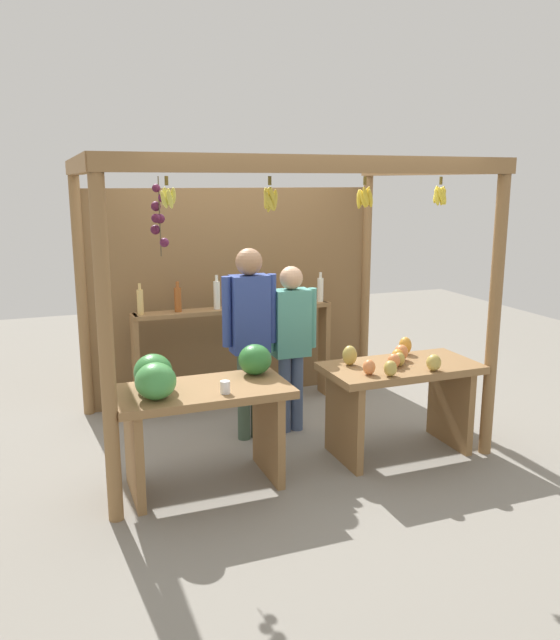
{
  "coord_description": "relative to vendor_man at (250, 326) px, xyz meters",
  "views": [
    {
      "loc": [
        -1.87,
        -5.09,
        2.22
      ],
      "look_at": [
        0.0,
        -0.21,
        1.08
      ],
      "focal_mm": 35.8,
      "sensor_mm": 36.0,
      "label": 1
    }
  ],
  "objects": [
    {
      "name": "bottle_shelf_unit",
      "position": [
        0.13,
        0.87,
        -0.23
      ],
      "size": [
        2.01,
        0.22,
        1.33
      ],
      "color": "olive",
      "rests_on": "ground"
    },
    {
      "name": "ground_plane",
      "position": [
        0.22,
        0.07,
        -1.01
      ],
      "size": [
        12.0,
        12.0,
        0.0
      ],
      "primitive_type": "plane",
      "color": "gray",
      "rests_on": "ground"
    },
    {
      "name": "vendor_woman",
      "position": [
        0.39,
        0.03,
        -0.12
      ],
      "size": [
        0.48,
        0.2,
        1.5
      ],
      "rotation": [
        0.0,
        0.0,
        -0.03
      ],
      "color": "#46597F",
      "rests_on": "ground"
    },
    {
      "name": "vendor_man",
      "position": [
        0.0,
        0.0,
        0.0
      ],
      "size": [
        0.48,
        0.23,
        1.67
      ],
      "rotation": [
        0.0,
        0.0,
        0.07
      ],
      "color": "#415744",
      "rests_on": "ground"
    },
    {
      "name": "fruit_counter_right",
      "position": [
        1.04,
        -0.73,
        -0.44
      ],
      "size": [
        1.26,
        0.65,
        0.92
      ],
      "color": "olive",
      "rests_on": "ground"
    },
    {
      "name": "market_stall",
      "position": [
        0.22,
        0.56,
        0.39
      ],
      "size": [
        3.13,
        2.24,
        2.39
      ],
      "color": "olive",
      "rests_on": "ground"
    },
    {
      "name": "fruit_counter_left",
      "position": [
        -0.65,
        -0.72,
        -0.34
      ],
      "size": [
        1.26,
        0.66,
        1.02
      ],
      "color": "olive",
      "rests_on": "ground"
    }
  ]
}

